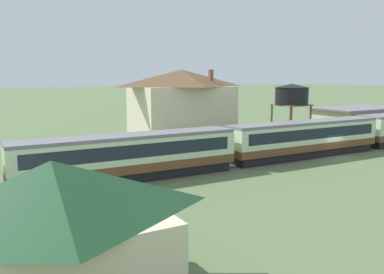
{
  "coord_description": "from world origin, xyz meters",
  "views": [
    {
      "loc": [
        -36.41,
        -31.22,
        9.15
      ],
      "look_at": [
        -17.58,
        1.79,
        3.38
      ],
      "focal_mm": 38.0,
      "sensor_mm": 36.0,
      "label": 1
    }
  ],
  "objects_px": {
    "passenger_train": "(133,155)",
    "station_house_brown_roof": "(182,103)",
    "station_building": "(358,120)",
    "water_tower": "(292,95)",
    "cottage_dark_green_roof": "(54,230)"
  },
  "relations": [
    {
      "from": "water_tower",
      "to": "station_building",
      "type": "bearing_deg",
      "value": 0.33
    },
    {
      "from": "station_building",
      "to": "cottage_dark_green_roof",
      "type": "height_order",
      "value": "cottage_dark_green_roof"
    },
    {
      "from": "passenger_train",
      "to": "cottage_dark_green_roof",
      "type": "xyz_separation_m",
      "value": [
        -9.91,
        -16.82,
        0.79
      ]
    },
    {
      "from": "passenger_train",
      "to": "station_house_brown_roof",
      "type": "bearing_deg",
      "value": 51.84
    },
    {
      "from": "station_building",
      "to": "passenger_train",
      "type": "bearing_deg",
      "value": -166.67
    },
    {
      "from": "station_house_brown_roof",
      "to": "cottage_dark_green_roof",
      "type": "distance_m",
      "value": 44.75
    },
    {
      "from": "water_tower",
      "to": "cottage_dark_green_roof",
      "type": "height_order",
      "value": "water_tower"
    },
    {
      "from": "station_house_brown_roof",
      "to": "water_tower",
      "type": "relative_size",
      "value": 1.88
    },
    {
      "from": "station_building",
      "to": "station_house_brown_roof",
      "type": "distance_m",
      "value": 28.62
    },
    {
      "from": "passenger_train",
      "to": "cottage_dark_green_roof",
      "type": "relative_size",
      "value": 10.41
    },
    {
      "from": "water_tower",
      "to": "cottage_dark_green_roof",
      "type": "distance_m",
      "value": 46.4
    },
    {
      "from": "passenger_train",
      "to": "station_building",
      "type": "xyz_separation_m",
      "value": [
        42.32,
        10.03,
        -0.17
      ]
    },
    {
      "from": "passenger_train",
      "to": "station_building",
      "type": "distance_m",
      "value": 43.49
    },
    {
      "from": "station_house_brown_roof",
      "to": "cottage_dark_green_roof",
      "type": "height_order",
      "value": "station_house_brown_roof"
    },
    {
      "from": "passenger_train",
      "to": "station_building",
      "type": "relative_size",
      "value": 7.24
    }
  ]
}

